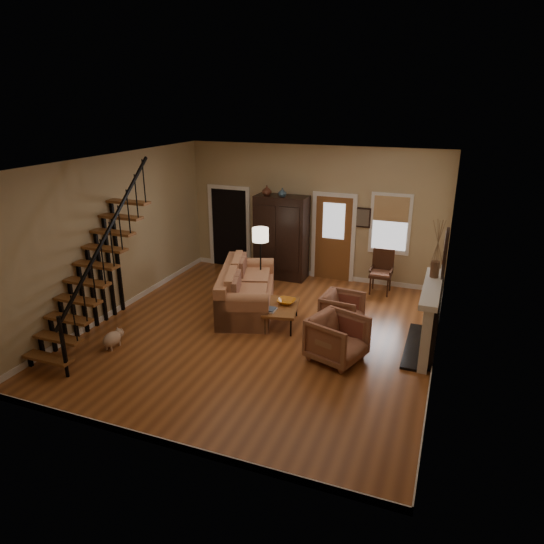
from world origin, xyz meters
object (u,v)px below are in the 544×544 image
(armoire, at_px, (281,237))
(side_chair, at_px, (381,272))
(armchair_right, at_px, (342,311))
(floor_lamp, at_px, (261,262))
(sofa, at_px, (247,289))
(armchair_left, at_px, (337,339))
(coffee_table, at_px, (281,315))

(armoire, height_order, side_chair, armoire)
(armchair_right, bearing_deg, floor_lamp, 70.73)
(sofa, bearing_deg, armchair_left, -49.92)
(armchair_left, distance_m, side_chair, 3.41)
(armoire, relative_size, armchair_left, 2.37)
(armchair_right, bearing_deg, sofa, 91.10)
(armoire, relative_size, coffee_table, 1.94)
(armchair_right, height_order, floor_lamp, floor_lamp)
(coffee_table, bearing_deg, side_chair, 57.14)
(floor_lamp, bearing_deg, armchair_right, -24.23)
(armchair_left, bearing_deg, coffee_table, 74.45)
(armoire, height_order, sofa, armoire)
(armchair_left, relative_size, side_chair, 0.87)
(sofa, xyz_separation_m, armchair_right, (2.13, -0.14, -0.11))
(sofa, height_order, armchair_left, sofa)
(sofa, height_order, floor_lamp, floor_lamp)
(floor_lamp, height_order, side_chair, floor_lamp)
(sofa, bearing_deg, coffee_table, -45.28)
(sofa, relative_size, coffee_table, 2.27)
(coffee_table, height_order, armchair_left, armchair_left)
(floor_lamp, bearing_deg, side_chair, 23.76)
(side_chair, bearing_deg, armoire, 175.52)
(armoire, distance_m, floor_lamp, 1.36)
(coffee_table, xyz_separation_m, armchair_right, (1.16, 0.35, 0.15))
(armoire, xyz_separation_m, armchair_left, (2.34, -3.60, -0.65))
(armchair_right, xyz_separation_m, floor_lamp, (-2.15, 0.97, 0.45))
(armchair_left, bearing_deg, side_chair, 15.60)
(armoire, xyz_separation_m, sofa, (-0.01, -2.16, -0.59))
(floor_lamp, bearing_deg, coffee_table, -53.14)
(armchair_left, xyz_separation_m, floor_lamp, (-2.36, 2.27, 0.40))
(armoire, height_order, floor_lamp, armoire)
(sofa, relative_size, armchair_right, 3.17)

